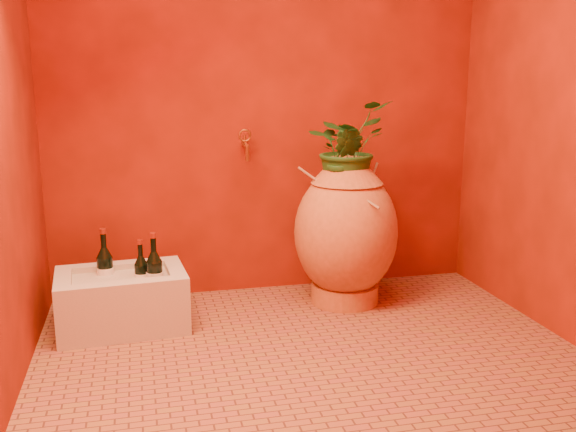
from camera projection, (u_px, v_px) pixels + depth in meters
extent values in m
plane|color=brown|center=(312.00, 356.00, 2.95)|extent=(2.50, 2.50, 0.00)
cube|color=#5B1405|center=(267.00, 77.00, 3.63)|extent=(2.50, 0.02, 2.50)
cube|color=#5B1405|center=(575.00, 77.00, 2.95)|extent=(0.02, 2.00, 2.50)
cylinder|color=#B76633|center=(345.00, 292.00, 3.64)|extent=(0.41, 0.41, 0.11)
ellipsoid|color=#B76633|center=(346.00, 232.00, 3.56)|extent=(0.63, 0.63, 0.72)
cone|color=#B76633|center=(347.00, 173.00, 3.49)|extent=(0.43, 0.43, 0.11)
torus|color=#B76633|center=(347.00, 162.00, 3.47)|extent=(0.27, 0.27, 0.04)
cylinder|color=olive|center=(335.00, 194.00, 3.44)|extent=(0.37, 0.22, 0.28)
cylinder|color=olive|center=(350.00, 190.00, 3.38)|extent=(0.22, 0.33, 0.16)
cylinder|color=olive|center=(369.00, 185.00, 3.45)|extent=(0.19, 0.26, 0.20)
cube|color=#BFB59E|center=(122.00, 303.00, 3.25)|extent=(0.66, 0.48, 0.26)
cube|color=#BFB59E|center=(121.00, 265.00, 3.38)|extent=(0.64, 0.13, 0.03)
cube|color=#BFB59E|center=(120.00, 286.00, 3.05)|extent=(0.64, 0.13, 0.03)
cube|color=#BFB59E|center=(63.00, 279.00, 3.16)|extent=(0.10, 0.27, 0.03)
cube|color=#BFB59E|center=(176.00, 271.00, 3.28)|extent=(0.10, 0.27, 0.03)
cylinder|color=black|center=(106.00, 275.00, 3.28)|extent=(0.08, 0.08, 0.19)
cone|color=black|center=(104.00, 252.00, 3.25)|extent=(0.08, 0.08, 0.05)
cylinder|color=black|center=(103.00, 240.00, 3.24)|extent=(0.03, 0.03, 0.07)
cylinder|color=maroon|center=(103.00, 231.00, 3.23)|extent=(0.03, 0.03, 0.03)
cylinder|color=silver|center=(106.00, 275.00, 3.28)|extent=(0.08, 0.08, 0.08)
cylinder|color=black|center=(142.00, 280.00, 3.25)|extent=(0.07, 0.07, 0.16)
cone|color=black|center=(141.00, 260.00, 3.23)|extent=(0.07, 0.07, 0.05)
cylinder|color=black|center=(140.00, 250.00, 3.22)|extent=(0.02, 0.02, 0.06)
cylinder|color=maroon|center=(140.00, 242.00, 3.21)|extent=(0.03, 0.03, 0.02)
cylinder|color=silver|center=(142.00, 280.00, 3.25)|extent=(0.07, 0.07, 0.07)
cylinder|color=black|center=(155.00, 280.00, 3.21)|extent=(0.08, 0.08, 0.19)
cone|color=black|center=(154.00, 257.00, 3.19)|extent=(0.08, 0.08, 0.05)
cylinder|color=black|center=(153.00, 244.00, 3.17)|extent=(0.03, 0.03, 0.07)
cylinder|color=maroon|center=(153.00, 235.00, 3.16)|extent=(0.03, 0.03, 0.03)
cylinder|color=silver|center=(155.00, 280.00, 3.21)|extent=(0.08, 0.08, 0.08)
cylinder|color=#9D6424|center=(245.00, 145.00, 3.61)|extent=(0.02, 0.14, 0.02)
cylinder|color=#9D6424|center=(247.00, 154.00, 3.55)|extent=(0.02, 0.02, 0.08)
torus|color=#9D6424|center=(245.00, 136.00, 3.60)|extent=(0.07, 0.01, 0.07)
cylinder|color=#9D6424|center=(245.00, 140.00, 3.60)|extent=(0.01, 0.01, 0.05)
imported|color=#1B4C1C|center=(347.00, 147.00, 3.49)|extent=(0.59, 0.58, 0.50)
imported|color=#1B4C1C|center=(344.00, 160.00, 3.42)|extent=(0.25, 0.23, 0.35)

